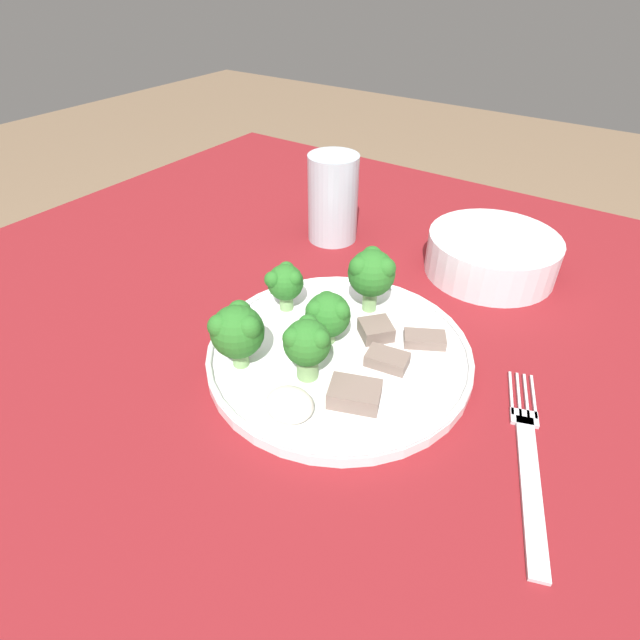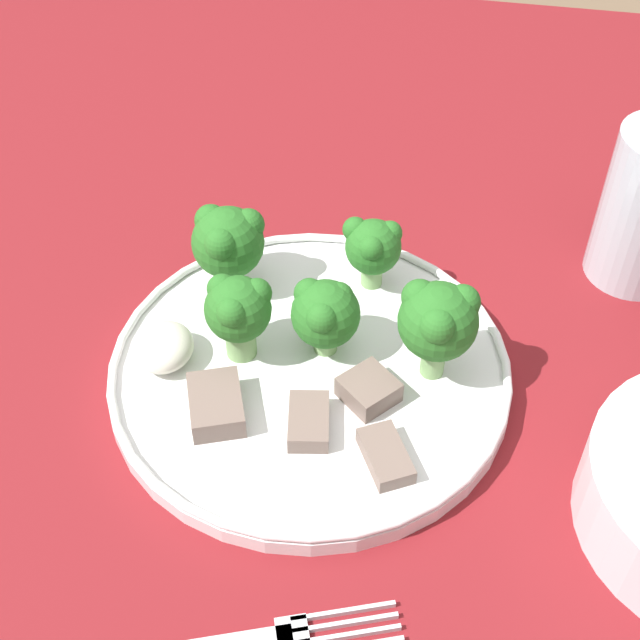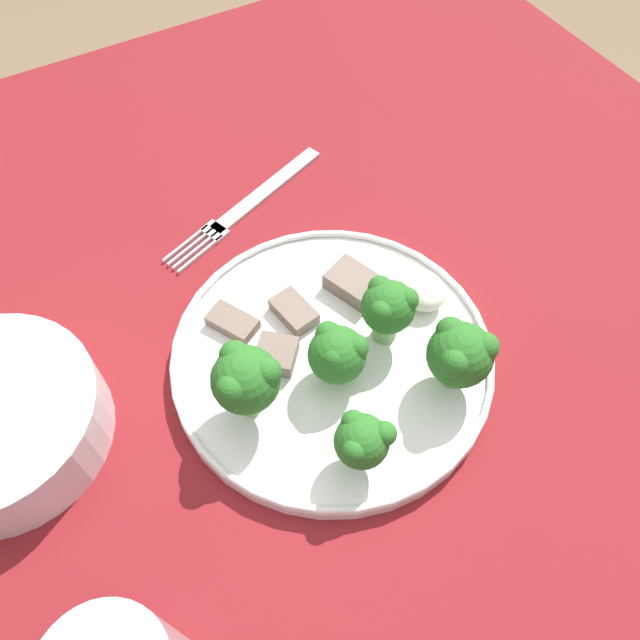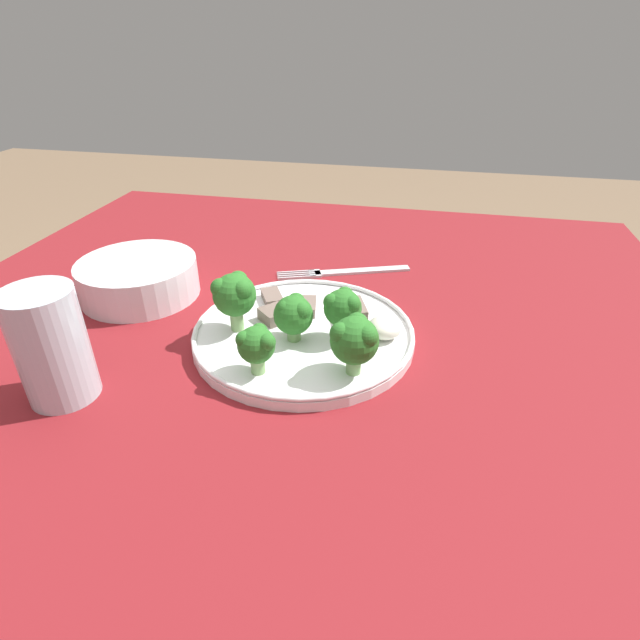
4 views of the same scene
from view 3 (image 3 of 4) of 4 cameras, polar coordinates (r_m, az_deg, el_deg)
The scene contains 14 objects.
ground_plane at distance 1.24m, azimuth 0.51°, elevation -22.78°, with size 8.00×8.00×0.00m, color #7F664C.
table at distance 0.61m, azimuth 0.97°, elevation -11.02°, with size 1.11×1.05×0.76m.
dinner_plate at distance 0.52m, azimuth 1.10°, elevation -3.30°, with size 0.27×0.27×0.02m.
fork at distance 0.64m, azimuth -6.56°, elevation 10.45°, with size 0.09×0.20×0.00m.
broccoli_floret_near_rim_left at distance 0.50m, azimuth 6.25°, elevation 1.17°, with size 0.05×0.04×0.06m.
broccoli_floret_center_left at distance 0.45m, azimuth 3.84°, elevation -10.99°, with size 0.04×0.04×0.05m.
broccoli_floret_back_left at distance 0.48m, azimuth 1.58°, elevation -3.11°, with size 0.05×0.05×0.06m.
broccoli_floret_front_left at distance 0.45m, azimuth -6.83°, elevation -5.40°, with size 0.05×0.05×0.07m.
broccoli_floret_center_back at distance 0.48m, azimuth 12.71°, elevation -3.02°, with size 0.05×0.05×0.07m.
meat_slice_front_slice at distance 0.53m, azimuth -8.00°, elevation -0.21°, with size 0.05×0.04×0.01m.
meat_slice_middle_slice at distance 0.53m, azimuth -2.40°, elevation 0.79°, with size 0.04×0.03×0.01m.
meat_slice_rear_slice at distance 0.51m, azimuth -4.02°, elevation -3.15°, with size 0.04×0.04×0.02m.
meat_slice_edge_slice at distance 0.55m, azimuth 3.13°, elevation 3.39°, with size 0.05×0.05×0.02m.
sauce_dollop at distance 0.55m, azimuth 9.34°, elevation 2.68°, with size 0.04×0.04×0.02m.
Camera 3 is at (-0.20, 0.12, 1.22)m, focal length 35.00 mm.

